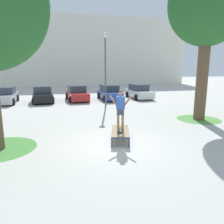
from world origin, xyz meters
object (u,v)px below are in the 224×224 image
object	(u,v)px
skate_box	(120,131)
car_silver	(5,96)
car_black	(43,95)
car_blue	(110,93)
light_post	(105,60)
skateboard	(120,130)
skater	(121,107)
car_red	(77,93)
tree_near_right	(208,5)
car_white	(139,92)

from	to	relation	value
skate_box	car_silver	world-z (taller)	car_silver
car_black	car_blue	xyz separation A→B (m)	(6.54, -0.21, 0.00)
car_silver	car_blue	world-z (taller)	same
car_black	light_post	world-z (taller)	light_post
skateboard	skater	size ratio (longest dim) A/B	0.48
skateboard	car_black	world-z (taller)	car_black
skateboard	light_post	size ratio (longest dim) A/B	0.14
skateboard	car_red	world-z (taller)	car_red
skateboard	light_post	world-z (taller)	light_post
skateboard	car_red	xyz separation A→B (m)	(-0.71, 12.76, 0.15)
skater	car_black	world-z (taller)	skater
skateboard	tree_near_right	size ratio (longest dim) A/B	0.09
skate_box	car_red	xyz separation A→B (m)	(-0.75, 12.64, 0.28)
skate_box	car_white	distance (m)	13.83
light_post	car_red	bearing A→B (deg)	112.42
tree_near_right	car_blue	xyz separation A→B (m)	(-3.43, 9.79, -6.04)
car_silver	car_black	distance (m)	3.27
skateboard	light_post	xyz separation A→B (m)	(1.17, 8.19, 3.29)
car_black	car_red	distance (m)	3.27
car_white	tree_near_right	bearing A→B (deg)	-89.07
skate_box	car_silver	bearing A→B (deg)	120.28
skater	light_post	xyz separation A→B (m)	(1.17, 8.19, 2.29)
car_black	skater	bearing A→B (deg)	-72.61
skate_box	car_white	size ratio (longest dim) A/B	0.48
skate_box	light_post	distance (m)	8.83
tree_near_right	car_red	distance (m)	13.50
skater	car_white	bearing A→B (deg)	65.32
skateboard	tree_near_right	xyz separation A→B (m)	(5.99, 2.72, 6.19)
skate_box	car_red	world-z (taller)	car_red
tree_near_right	car_white	xyz separation A→B (m)	(-0.16, 9.97, -6.04)
car_blue	light_post	distance (m)	5.51
skateboard	car_red	size ratio (longest dim) A/B	0.19
skate_box	car_white	world-z (taller)	car_white
skater	car_black	xyz separation A→B (m)	(-3.98, 12.72, -0.84)
car_blue	car_black	bearing A→B (deg)	178.14
skate_box	tree_near_right	bearing A→B (deg)	23.54
car_black	skate_box	bearing A→B (deg)	-72.31
car_silver	car_black	xyz separation A→B (m)	(3.27, 0.12, 0.00)
skateboard	car_blue	xyz separation A→B (m)	(2.56, 12.51, 0.15)
skater	car_red	size ratio (longest dim) A/B	0.39
car_silver	skateboard	bearing A→B (deg)	-60.09
car_red	light_post	bearing A→B (deg)	-67.58
skate_box	car_blue	bearing A→B (deg)	78.48
skate_box	skateboard	world-z (taller)	skateboard
skater	car_black	distance (m)	13.35
car_red	car_white	bearing A→B (deg)	-0.65
skate_box	light_post	world-z (taller)	light_post
skater	car_white	distance (m)	13.98
skater	light_post	bearing A→B (deg)	81.84
car_red	light_post	xyz separation A→B (m)	(1.89, -4.57, 3.13)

